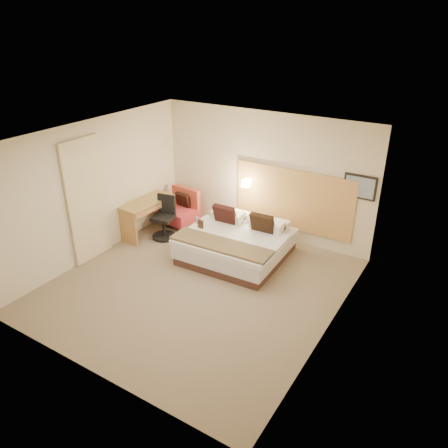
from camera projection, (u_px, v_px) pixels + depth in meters
The scene contains 19 objects.
floor at pixel (198, 286), 7.89m from camera, with size 4.80×5.00×0.02m, color #7E6C55.
ceiling at pixel (193, 137), 6.71m from camera, with size 4.80×5.00×0.02m, color white.
wall_back at pixel (264, 175), 9.22m from camera, with size 4.80×0.02×2.70m, color beige.
wall_front at pixel (79, 290), 5.38m from camera, with size 4.80×0.02×2.70m, color beige.
wall_left at pixel (94, 190), 8.44m from camera, with size 0.02×5.00×2.70m, color beige.
wall_right at pixel (336, 255), 6.16m from camera, with size 0.02×5.00×2.70m, color beige.
headboard_panel at pixel (293, 200), 9.03m from camera, with size 2.60×0.04×1.30m, color tan.
art_frame at pixel (360, 187), 8.18m from camera, with size 0.62×0.03×0.47m, color black.
art_canvas at pixel (360, 187), 8.16m from camera, with size 0.54×0.01×0.39m, color gray.
lamp_arm at pixel (247, 182), 9.41m from camera, with size 0.02×0.02×0.12m, color silver.
lamp_shade at pixel (246, 183), 9.36m from camera, with size 0.15×0.15×0.15m, color #FFEDC6.
curtain at pixel (87, 201), 8.28m from camera, with size 0.06×0.90×2.42m, color beige.
bottle_a at pixel (197, 221), 8.91m from camera, with size 0.06×0.06×0.18m, color #80B1C6.
menu_folder at pixel (201, 225), 8.74m from camera, with size 0.12×0.05×0.20m, color #382417.
bed at pixel (237, 243), 8.70m from camera, with size 2.00×1.95×0.95m.
lounge_chair at pixel (180, 210), 10.09m from camera, with size 0.84×0.75×0.82m.
side_table at pixel (199, 237), 8.97m from camera, with size 0.55×0.55×0.51m.
desk at pixel (147, 208), 9.49m from camera, with size 0.66×1.29×0.79m.
desk_chair at pixel (164, 221), 9.45m from camera, with size 0.63×0.63×0.93m.
Camera 1 is at (3.89, -5.38, 4.42)m, focal length 35.00 mm.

